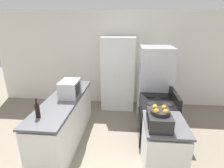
# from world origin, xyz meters

# --- Properties ---
(wall_back) EXTENTS (7.00, 0.06, 2.60)m
(wall_back) POSITION_xyz_m (0.00, 3.12, 1.30)
(wall_back) COLOR silver
(wall_back) RESTS_ON ground_plane
(counter_left) EXTENTS (0.60, 2.16, 0.91)m
(counter_left) POSITION_xyz_m (-0.88, 1.18, 0.44)
(counter_left) COLOR silver
(counter_left) RESTS_ON ground_plane
(counter_right) EXTENTS (0.60, 0.75, 0.91)m
(counter_right) POSITION_xyz_m (0.88, 0.47, 0.44)
(counter_right) COLOR silver
(counter_right) RESTS_ON ground_plane
(pantry_cabinet) EXTENTS (0.87, 0.61, 1.95)m
(pantry_cabinet) POSITION_xyz_m (0.07, 2.78, 0.98)
(pantry_cabinet) COLOR silver
(pantry_cabinet) RESTS_ON ground_plane
(stove) EXTENTS (0.66, 0.77, 1.07)m
(stove) POSITION_xyz_m (0.90, 1.25, 0.46)
(stove) COLOR black
(stove) RESTS_ON ground_plane
(refrigerator) EXTENTS (0.72, 0.73, 1.80)m
(refrigerator) POSITION_xyz_m (0.93, 2.04, 0.90)
(refrigerator) COLOR #A3A3A8
(refrigerator) RESTS_ON ground_plane
(microwave) EXTENTS (0.34, 0.46, 0.31)m
(microwave) POSITION_xyz_m (-0.78, 1.30, 1.07)
(microwave) COLOR #B2B2B7
(microwave) RESTS_ON counter_left
(wine_bottle) EXTENTS (0.07, 0.07, 0.31)m
(wine_bottle) POSITION_xyz_m (-1.01, 0.45, 1.03)
(wine_bottle) COLOR black
(wine_bottle) RESTS_ON counter_left
(toaster_oven) EXTENTS (0.31, 0.43, 0.20)m
(toaster_oven) POSITION_xyz_m (0.76, 0.37, 1.01)
(toaster_oven) COLOR black
(toaster_oven) RESTS_ON counter_right
(fruit_bowl) EXTENTS (0.26, 0.26, 0.10)m
(fruit_bowl) POSITION_xyz_m (0.77, 0.36, 1.15)
(fruit_bowl) COLOR black
(fruit_bowl) RESTS_ON toaster_oven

